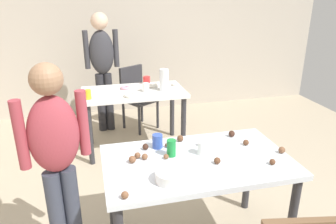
# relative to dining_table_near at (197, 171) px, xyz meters

# --- Properties ---
(wall_back) EXTENTS (6.40, 0.10, 2.60)m
(wall_back) POSITION_rel_dining_table_near_xyz_m (-0.06, 3.19, 0.65)
(wall_back) COLOR #BCB2A3
(wall_back) RESTS_ON ground_plane
(dining_table_near) EXTENTS (1.30, 0.76, 0.75)m
(dining_table_near) POSITION_rel_dining_table_near_xyz_m (0.00, 0.00, 0.00)
(dining_table_near) COLOR silver
(dining_table_near) RESTS_ON ground_plane
(dining_table_far) EXTENTS (1.20, 0.65, 0.75)m
(dining_table_far) POSITION_rel_dining_table_near_xyz_m (-0.20, 1.72, -0.02)
(dining_table_far) COLOR white
(dining_table_far) RESTS_ON ground_plane
(chair_far_table) EXTENTS (0.55, 0.55, 0.87)m
(chair_far_table) POSITION_rel_dining_table_near_xyz_m (-0.07, 2.39, -0.16)
(chair_far_table) COLOR #2D2D33
(chair_far_table) RESTS_ON ground_plane
(person_girl_near) EXTENTS (0.45, 0.28, 1.46)m
(person_girl_near) POSITION_rel_dining_table_near_xyz_m (-0.93, 0.09, 0.22)
(person_girl_near) COLOR #383D4C
(person_girl_near) RESTS_ON ground_plane
(person_adult_far) EXTENTS (0.45, 0.22, 1.60)m
(person_adult_far) POSITION_rel_dining_table_near_xyz_m (-0.51, 2.39, 0.31)
(person_adult_far) COLOR #28282D
(person_adult_far) RESTS_ON ground_plane
(mixing_bowl) EXTENTS (0.19, 0.19, 0.07)m
(mixing_bowl) POSITION_rel_dining_table_near_xyz_m (-0.25, -0.22, 0.13)
(mixing_bowl) COLOR white
(mixing_bowl) RESTS_ON dining_table_near
(soda_can) EXTENTS (0.07, 0.07, 0.12)m
(soda_can) POSITION_rel_dining_table_near_xyz_m (-0.17, 0.09, 0.16)
(soda_can) COLOR #198438
(soda_can) RESTS_ON dining_table_near
(fork_near) EXTENTS (0.17, 0.02, 0.01)m
(fork_near) POSITION_rel_dining_table_near_xyz_m (-0.51, -0.07, 0.10)
(fork_near) COLOR silver
(fork_near) RESTS_ON dining_table_near
(cup_near_0) EXTENTS (0.07, 0.07, 0.10)m
(cup_near_0) POSITION_rel_dining_table_near_xyz_m (0.06, 0.06, 0.14)
(cup_near_0) COLOR white
(cup_near_0) RESTS_ON dining_table_near
(cup_near_1) EXTENTS (0.08, 0.08, 0.10)m
(cup_near_1) POSITION_rel_dining_table_near_xyz_m (-0.23, 0.24, 0.15)
(cup_near_1) COLOR #3351B2
(cup_near_1) RESTS_ON dining_table_near
(cake_ball_0) EXTENTS (0.04, 0.04, 0.04)m
(cake_ball_0) POSITION_rel_dining_table_near_xyz_m (-0.16, 0.22, 0.11)
(cake_ball_0) COLOR brown
(cake_ball_0) RESTS_ON dining_table_near
(cake_ball_1) EXTENTS (0.04, 0.04, 0.04)m
(cake_ball_1) POSITION_rel_dining_table_near_xyz_m (-0.54, -0.33, 0.12)
(cake_ball_1) COLOR brown
(cake_ball_1) RESTS_ON dining_table_near
(cake_ball_2) EXTENTS (0.05, 0.05, 0.05)m
(cake_ball_2) POSITION_rel_dining_table_near_xyz_m (-0.04, 0.30, 0.12)
(cake_ball_2) COLOR brown
(cake_ball_2) RESTS_ON dining_table_near
(cake_ball_3) EXTENTS (0.04, 0.04, 0.04)m
(cake_ball_3) POSITION_rel_dining_table_near_xyz_m (-0.36, 0.08, 0.12)
(cake_ball_3) COLOR brown
(cake_ball_3) RESTS_ON dining_table_near
(cake_ball_4) EXTENTS (0.04, 0.04, 0.04)m
(cake_ball_4) POSITION_rel_dining_table_near_xyz_m (-0.21, 0.05, 0.11)
(cake_ball_4) COLOR brown
(cake_ball_4) RESTS_ON dining_table_near
(cake_ball_5) EXTENTS (0.05, 0.05, 0.05)m
(cake_ball_5) POSITION_rel_dining_table_near_xyz_m (-0.45, 0.06, 0.12)
(cake_ball_5) COLOR brown
(cake_ball_5) RESTS_ON dining_table_near
(cake_ball_6) EXTENTS (0.04, 0.04, 0.04)m
(cake_ball_6) POSITION_rel_dining_table_near_xyz_m (0.43, 0.11, 0.12)
(cake_ball_6) COLOR brown
(cake_ball_6) RESTS_ON dining_table_near
(cake_ball_7) EXTENTS (0.05, 0.05, 0.05)m
(cake_ball_7) POSITION_rel_dining_table_near_xyz_m (0.62, -0.06, 0.12)
(cake_ball_7) COLOR brown
(cake_ball_7) RESTS_ON dining_table_near
(cake_ball_8) EXTENTS (0.05, 0.05, 0.05)m
(cake_ball_8) POSITION_rel_dining_table_near_xyz_m (0.38, 0.28, 0.12)
(cake_ball_8) COLOR #3D2319
(cake_ball_8) RESTS_ON dining_table_near
(cake_ball_9) EXTENTS (0.04, 0.04, 0.04)m
(cake_ball_9) POSITION_rel_dining_table_near_xyz_m (0.47, -0.20, 0.12)
(cake_ball_9) COLOR brown
(cake_ball_9) RESTS_ON dining_table_near
(cake_ball_10) EXTENTS (0.05, 0.05, 0.05)m
(cake_ball_10) POSITION_rel_dining_table_near_xyz_m (-0.33, 0.23, 0.12)
(cake_ball_10) COLOR #3D2319
(cake_ball_10) RESTS_ON dining_table_near
(cake_ball_11) EXTENTS (0.04, 0.04, 0.04)m
(cake_ball_11) POSITION_rel_dining_table_near_xyz_m (-0.40, 0.11, 0.12)
(cake_ball_11) COLOR brown
(cake_ball_11) RESTS_ON dining_table_near
(cake_ball_12) EXTENTS (0.05, 0.05, 0.05)m
(cake_ball_12) POSITION_rel_dining_table_near_xyz_m (0.11, -0.09, 0.12)
(cake_ball_12) COLOR brown
(cake_ball_12) RESTS_ON dining_table_near
(cake_ball_13) EXTENTS (0.04, 0.04, 0.04)m
(cake_ball_13) POSITION_rel_dining_table_near_xyz_m (0.09, 0.19, 0.12)
(cake_ball_13) COLOR #3D2319
(cake_ball_13) RESTS_ON dining_table_near
(pitcher_far) EXTENTS (0.11, 0.11, 0.26)m
(pitcher_far) POSITION_rel_dining_table_near_xyz_m (0.15, 1.64, 0.22)
(pitcher_far) COLOR white
(pitcher_far) RESTS_ON dining_table_far
(cup_far_0) EXTENTS (0.07, 0.07, 0.10)m
(cup_far_0) POSITION_rel_dining_table_near_xyz_m (-0.72, 1.53, 0.15)
(cup_far_0) COLOR yellow
(cup_far_0) RESTS_ON dining_table_far
(cup_far_1) EXTENTS (0.08, 0.08, 0.10)m
(cup_far_1) POSITION_rel_dining_table_near_xyz_m (-0.06, 1.65, 0.15)
(cup_far_1) COLOR white
(cup_far_1) RESTS_ON dining_table_far
(cup_far_2) EXTENTS (0.09, 0.09, 0.09)m
(cup_far_2) POSITION_rel_dining_table_near_xyz_m (0.00, 1.97, 0.14)
(cup_far_2) COLOR red
(cup_far_2) RESTS_ON dining_table_far
(donut_far_0) EXTENTS (0.10, 0.10, 0.03)m
(donut_far_0) POSITION_rel_dining_table_near_xyz_m (0.34, 1.81, 0.11)
(donut_far_0) COLOR white
(donut_far_0) RESTS_ON dining_table_far
(donut_far_1) EXTENTS (0.11, 0.11, 0.03)m
(donut_far_1) POSITION_rel_dining_table_near_xyz_m (-0.29, 1.81, 0.11)
(donut_far_1) COLOR pink
(donut_far_1) RESTS_ON dining_table_far
(donut_far_2) EXTENTS (0.14, 0.14, 0.04)m
(donut_far_2) POSITION_rel_dining_table_near_xyz_m (-0.27, 1.50, 0.12)
(donut_far_2) COLOR white
(donut_far_2) RESTS_ON dining_table_far
(donut_far_3) EXTENTS (0.14, 0.14, 0.04)m
(donut_far_3) POSITION_rel_dining_table_near_xyz_m (0.06, 1.83, 0.12)
(donut_far_3) COLOR white
(donut_far_3) RESTS_ON dining_table_far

